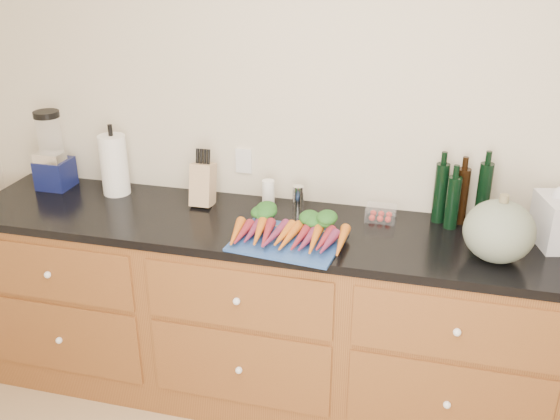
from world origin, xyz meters
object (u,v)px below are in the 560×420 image
(blender_appliance, at_px, (52,155))
(carrots, at_px, (290,231))
(knife_block, at_px, (203,184))
(paper_towel, at_px, (114,165))
(tomato_box, at_px, (381,213))
(squash, at_px, (499,231))
(cutting_board, at_px, (288,241))

(blender_appliance, bearing_deg, carrots, -12.15)
(carrots, height_order, knife_block, knife_block)
(blender_appliance, relative_size, knife_block, 1.97)
(carrots, xyz_separation_m, paper_towel, (-0.96, 0.28, 0.11))
(paper_towel, xyz_separation_m, tomato_box, (1.32, 0.01, -0.12))
(squash, height_order, paper_towel, paper_towel)
(blender_appliance, relative_size, paper_towel, 1.33)
(carrots, xyz_separation_m, blender_appliance, (-1.30, 0.28, 0.14))
(paper_towel, relative_size, knife_block, 1.49)
(carrots, height_order, paper_towel, paper_towel)
(cutting_board, xyz_separation_m, paper_towel, (-0.96, 0.32, 0.14))
(paper_towel, bearing_deg, cutting_board, -18.44)
(squash, bearing_deg, carrots, -178.25)
(knife_block, bearing_deg, tomato_box, 2.03)
(cutting_board, distance_m, carrots, 0.05)
(knife_block, bearing_deg, squash, -10.07)
(carrots, relative_size, knife_block, 2.43)
(tomato_box, bearing_deg, squash, -28.81)
(carrots, distance_m, tomato_box, 0.46)
(cutting_board, height_order, blender_appliance, blender_appliance)
(knife_block, distance_m, tomato_box, 0.85)
(squash, relative_size, knife_block, 1.38)
(squash, bearing_deg, knife_block, 169.93)
(cutting_board, distance_m, blender_appliance, 1.35)
(carrots, distance_m, squash, 0.85)
(cutting_board, xyz_separation_m, carrots, (0.00, 0.04, 0.03))
(cutting_board, xyz_separation_m, blender_appliance, (-1.30, 0.32, 0.17))
(squash, height_order, knife_block, squash)
(squash, xyz_separation_m, knife_block, (-1.33, 0.24, -0.02))
(blender_appliance, distance_m, tomato_box, 1.66)
(tomato_box, bearing_deg, blender_appliance, -179.58)
(squash, height_order, blender_appliance, blender_appliance)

